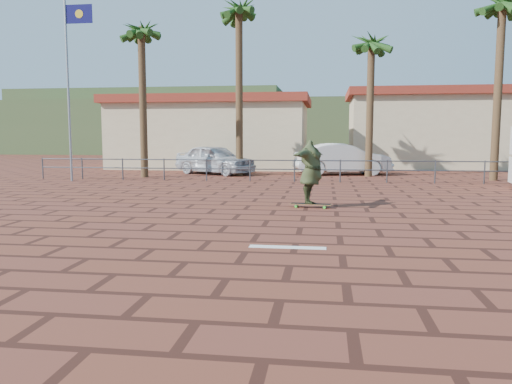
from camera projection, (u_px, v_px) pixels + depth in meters
The scene contains 16 objects.
ground at pixel (258, 234), 10.33m from camera, with size 120.00×120.00×0.00m, color brown.
paint_stripe at pixel (287, 247), 9.06m from camera, with size 1.40×0.22×0.01m, color white.
guardrail at pixel (295, 167), 22.07m from camera, with size 24.06×0.06×1.00m.
flagpole at pixel (70, 77), 22.01m from camera, with size 1.30×0.10×8.00m.
palm_far_left at pixel (141, 35), 23.90m from camera, with size 2.40×2.40×8.25m.
palm_left at pixel (239, 15), 24.63m from camera, with size 2.40×2.40×9.45m.
palm_center at pixel (372, 47), 24.40m from camera, with size 2.40×2.40×7.75m.
palm_right at pixel (502, 10), 22.03m from camera, with size 2.40×2.40×9.05m.
building_west at pixel (213, 132), 32.56m from camera, with size 12.60×7.60×4.50m.
building_east at pixel (429, 128), 32.57m from camera, with size 10.60×6.60×5.00m.
hill_front at pixel (315, 128), 59.21m from camera, with size 70.00×18.00×6.00m, color #384C28.
hill_back at pixel (154, 122), 68.04m from camera, with size 35.00×14.00×8.00m, color #384C28.
longboard at pixel (311, 204), 14.10m from camera, with size 1.19×0.39×0.11m.
skateboarder at pixel (311, 172), 14.00m from camera, with size 2.21×0.60×1.80m, color #323B20.
car_silver at pixel (215, 159), 26.62m from camera, with size 1.86×4.62×1.57m, color silver.
car_white at pixel (342, 159), 26.18m from camera, with size 1.74×4.99×1.64m, color silver.
Camera 1 is at (1.37, -10.08, 2.01)m, focal length 35.00 mm.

